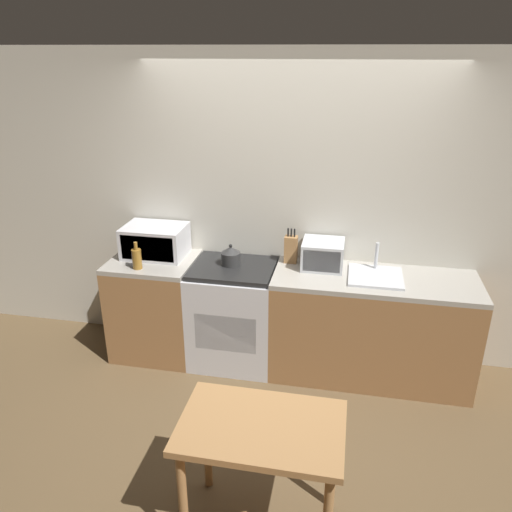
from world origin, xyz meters
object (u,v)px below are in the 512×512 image
(kettle, at_px, (231,256))
(dining_table, at_px, (261,441))
(microwave, at_px, (155,241))
(toaster_oven, at_px, (323,254))
(stove_range, at_px, (234,314))
(bottle, at_px, (137,258))

(kettle, xyz_separation_m, dining_table, (0.57, -1.66, -0.35))
(microwave, bearing_deg, dining_table, -53.89)
(microwave, height_order, toaster_oven, microwave)
(kettle, distance_m, microwave, 0.69)
(stove_range, distance_m, microwave, 0.93)
(stove_range, distance_m, toaster_oven, 0.93)
(stove_range, relative_size, toaster_oven, 2.68)
(microwave, relative_size, dining_table, 0.59)
(dining_table, bearing_deg, microwave, 126.11)
(kettle, xyz_separation_m, microwave, (-0.69, 0.07, 0.06))
(kettle, bearing_deg, bottle, -162.86)
(microwave, distance_m, toaster_oven, 1.44)
(dining_table, bearing_deg, bottle, 132.28)
(bottle, bearing_deg, toaster_oven, 12.30)
(stove_range, xyz_separation_m, microwave, (-0.71, 0.10, 0.59))
(stove_range, xyz_separation_m, toaster_oven, (0.73, 0.13, 0.56))
(stove_range, bearing_deg, microwave, 172.07)
(bottle, height_order, dining_table, bottle)
(toaster_oven, bearing_deg, bottle, -167.70)
(kettle, bearing_deg, microwave, 174.49)
(stove_range, bearing_deg, toaster_oven, 10.19)
(kettle, height_order, bottle, bottle)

